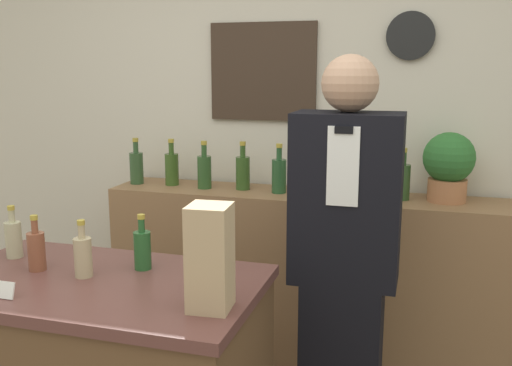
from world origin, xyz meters
TOP-DOWN VIEW (x-y plane):
  - back_wall at (0.00, 2.00)m, footprint 5.20×0.09m
  - back_shelf at (0.15, 1.75)m, footprint 2.15×0.38m
  - shopkeeper at (0.46, 1.08)m, footprint 0.44×0.27m
  - potted_plant at (0.88, 1.78)m, footprint 0.26×0.26m
  - paper_bag at (0.15, 0.36)m, footprint 0.14×0.14m
  - price_card_right at (-0.54, 0.25)m, footprint 0.09×0.02m
  - counter_bottle_0 at (-0.78, 0.61)m, footprint 0.06×0.06m
  - counter_bottle_1 at (-0.60, 0.51)m, footprint 0.06×0.06m
  - counter_bottle_2 at (-0.39, 0.50)m, footprint 0.06×0.06m
  - counter_bottle_3 at (-0.23, 0.63)m, footprint 0.06×0.06m
  - shelf_bottle_0 at (-0.84, 1.75)m, footprint 0.08×0.08m
  - shelf_bottle_1 at (-0.63, 1.77)m, footprint 0.08×0.08m
  - shelf_bottle_2 at (-0.41, 1.73)m, footprint 0.08×0.08m
  - shelf_bottle_3 at (-0.20, 1.77)m, footprint 0.08×0.08m
  - shelf_bottle_4 at (0.02, 1.74)m, footprint 0.08×0.08m
  - shelf_bottle_5 at (0.23, 1.74)m, footprint 0.08×0.08m
  - shelf_bottle_6 at (0.45, 1.73)m, footprint 0.08×0.08m
  - shelf_bottle_7 at (0.66, 1.76)m, footprint 0.08×0.08m

SIDE VIEW (x-z plane):
  - back_shelf at x=0.15m, z-range 0.00..1.01m
  - shopkeeper at x=0.46m, z-range 0.00..1.73m
  - price_card_right at x=-0.54m, z-range 0.94..0.99m
  - counter_bottle_0 at x=-0.78m, z-range 0.91..1.12m
  - counter_bottle_1 at x=-0.60m, z-range 0.91..1.12m
  - counter_bottle_2 at x=-0.39m, z-range 0.91..1.12m
  - counter_bottle_3 at x=-0.23m, z-range 0.91..1.12m
  - paper_bag at x=0.15m, z-range 0.94..1.27m
  - shelf_bottle_0 at x=-0.84m, z-range 0.98..1.25m
  - shelf_bottle_1 at x=-0.63m, z-range 0.98..1.25m
  - shelf_bottle_2 at x=-0.41m, z-range 0.98..1.25m
  - shelf_bottle_3 at x=-0.20m, z-range 0.98..1.25m
  - shelf_bottle_4 at x=0.02m, z-range 0.98..1.25m
  - shelf_bottle_5 at x=0.23m, z-range 0.98..1.25m
  - shelf_bottle_6 at x=0.45m, z-range 0.98..1.25m
  - shelf_bottle_7 at x=0.66m, z-range 0.98..1.25m
  - potted_plant at x=0.88m, z-range 1.03..1.38m
  - back_wall at x=0.00m, z-range 0.00..2.70m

